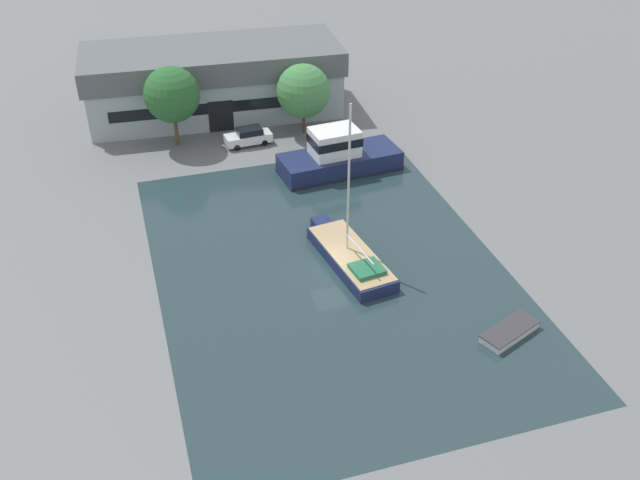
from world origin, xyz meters
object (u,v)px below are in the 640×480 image
object	(u,v)px
quay_tree_by_water	(172,95)
motor_cruiser	(338,156)
sailboat_moored	(350,256)
warehouse_building	(214,80)
small_dinghy	(510,332)
quay_tree_near_building	(303,91)
parked_car	(249,136)

from	to	relation	value
quay_tree_by_water	motor_cruiser	distance (m)	16.32
quay_tree_by_water	sailboat_moored	bearing A→B (deg)	-67.74
sailboat_moored	warehouse_building	bearing A→B (deg)	90.81
motor_cruiser	small_dinghy	size ratio (longest dim) A/B	2.47
quay_tree_near_building	motor_cruiser	xyz separation A→B (m)	(0.76, -8.39, -2.87)
parked_car	quay_tree_by_water	bearing A→B (deg)	69.80
parked_car	quay_tree_near_building	bearing A→B (deg)	-84.20
quay_tree_near_building	quay_tree_by_water	distance (m)	12.24
quay_tree_near_building	quay_tree_by_water	size ratio (longest dim) A/B	0.90
quay_tree_near_building	parked_car	bearing A→B (deg)	-170.11
sailboat_moored	small_dinghy	distance (m)	12.59
warehouse_building	sailboat_moored	bearing A→B (deg)	-77.85
warehouse_building	small_dinghy	xyz separation A→B (m)	(11.59, -39.95, -3.16)
sailboat_moored	small_dinghy	world-z (taller)	sailboat_moored
small_dinghy	motor_cruiser	bearing A→B (deg)	-14.05
warehouse_building	quay_tree_by_water	bearing A→B (deg)	-122.76
quay_tree_near_building	quay_tree_by_water	xyz separation A→B (m)	(-12.18, 0.87, 0.75)
quay_tree_by_water	small_dinghy	xyz separation A→B (m)	(16.46, -33.30, -4.77)
small_dinghy	parked_car	bearing A→B (deg)	-4.75
small_dinghy	quay_tree_by_water	bearing A→B (deg)	3.92
small_dinghy	warehouse_building	bearing A→B (deg)	-6.20
warehouse_building	motor_cruiser	xyz separation A→B (m)	(8.07, -15.91, -2.01)
quay_tree_by_water	small_dinghy	size ratio (longest dim) A/B	1.71
parked_car	sailboat_moored	distance (m)	21.24
warehouse_building	quay_tree_by_water	world-z (taller)	quay_tree_by_water
warehouse_building	quay_tree_near_building	world-z (taller)	quay_tree_near_building
quay_tree_by_water	sailboat_moored	world-z (taller)	sailboat_moored
warehouse_building	parked_car	xyz separation A→B (m)	(1.60, -8.52, -2.62)
quay_tree_by_water	motor_cruiser	size ratio (longest dim) A/B	0.69
parked_car	motor_cruiser	world-z (taller)	motor_cruiser
parked_car	small_dinghy	world-z (taller)	parked_car
parked_car	motor_cruiser	bearing A→B (deg)	-142.92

